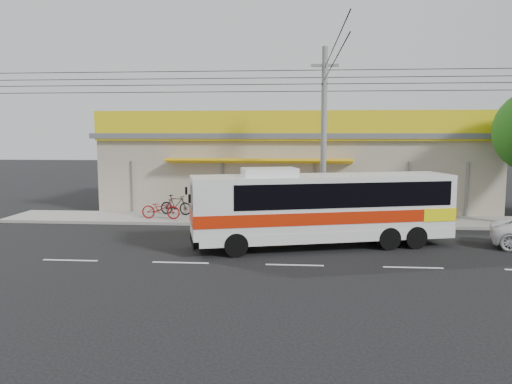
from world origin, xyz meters
TOP-DOWN VIEW (x-y plane):
  - ground at (0.00, 0.00)m, footprint 120.00×120.00m
  - sidewalk at (0.00, 6.00)m, footprint 30.00×3.20m
  - lane_markings at (0.00, -2.50)m, footprint 50.00×0.12m
  - storefront_building at (-0.01, 11.54)m, footprint 22.60×9.20m
  - coach_bus at (1.23, 0.41)m, footprint 10.56×4.84m
  - motorbike_red at (-6.85, 5.37)m, footprint 2.06×0.84m
  - motorbike_dark at (-6.38, 6.66)m, footprint 1.84×0.81m
  - utility_pole at (1.29, 4.20)m, footprint 34.00×14.00m

SIDE VIEW (x-z plane):
  - ground at x=0.00m, z-range 0.00..0.00m
  - lane_markings at x=0.00m, z-range -0.01..0.01m
  - sidewalk at x=0.00m, z-range 0.00..0.15m
  - motorbike_red at x=-6.85m, z-range 0.15..1.21m
  - motorbike_dark at x=-6.38m, z-range 0.15..1.22m
  - coach_bus at x=1.23m, z-range 0.11..3.30m
  - storefront_building at x=-0.01m, z-range -0.55..5.15m
  - utility_pole at x=1.29m, z-range 2.74..11.18m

